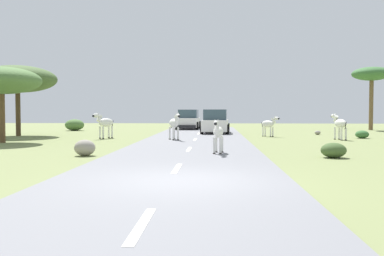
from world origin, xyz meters
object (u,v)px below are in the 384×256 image
rock_4 (318,133)px  zebra_1 (105,123)px  bush_0 (334,150)px  car_1 (215,122)px  bush_3 (362,134)px  tree_0 (1,81)px  car_0 (188,120)px  zebra_0 (218,133)px  zebra_4 (340,124)px  bush_1 (75,125)px  tree_1 (372,75)px  zebra_3 (269,124)px  tree_2 (17,79)px  rock_3 (85,148)px  zebra_2 (174,124)px

rock_4 → zebra_1: bearing=-161.6°
bush_0 → car_1: bearing=105.4°
bush_0 → bush_3: bush_0 is taller
zebra_1 → tree_0: bearing=70.5°
car_0 → zebra_0: bearing=99.1°
zebra_4 → bush_1: size_ratio=1.02×
zebra_1 → tree_1: bearing=-117.0°
tree_0 → zebra_3: bearing=21.4°
tree_2 → zebra_0: bearing=-39.9°
tree_1 → zebra_1: bearing=-149.6°
zebra_3 → bush_3: zebra_3 is taller
car_1 → bush_1: 12.69m
tree_0 → bush_0: bearing=-21.9°
tree_0 → tree_2: size_ratio=0.80×
tree_1 → rock_3: (-18.71, -21.74, -4.50)m
car_1 → bush_0: 15.98m
zebra_3 → zebra_2: bearing=-12.0°
zebra_1 → tree_0: 6.30m
zebra_4 → rock_4: zebra_4 is taller
rock_3 → zebra_2: bearing=71.7°
zebra_4 → rock_3: size_ratio=2.06×
zebra_0 → rock_3: bearing=15.5°
tree_2 → bush_3: 22.67m
zebra_0 → bush_1: zebra_0 is taller
zebra_1 → car_0: bearing=-77.5°
tree_2 → bush_3: (22.35, -1.23, -3.57)m
bush_1 → rock_3: 20.57m
zebra_3 → rock_4: size_ratio=3.25×
zebra_2 → rock_3: zebra_2 is taller
car_0 → bush_3: car_0 is taller
tree_1 → bush_0: (-9.40, -21.91, -4.53)m
zebra_1 → bush_1: zebra_1 is taller
zebra_3 → bush_3: (5.55, -1.36, -0.58)m
car_0 → zebra_2: bearing=92.6°
zebra_2 → car_1: bearing=-131.4°
bush_1 → rock_4: bearing=-14.5°
zebra_1 → bush_1: bearing=-29.3°
zebra_2 → bush_0: 10.60m
zebra_1 → bush_0: 14.88m
zebra_3 → tree_0: tree_0 is taller
rock_4 → tree_0: bearing=-156.1°
tree_1 → rock_4: tree_1 is taller
tree_1 → bush_1: tree_1 is taller
bush_1 → rock_3: (6.93, -19.37, -0.17)m
zebra_2 → tree_0: bearing=-10.9°
zebra_3 → zebra_4: (3.75, -2.76, 0.12)m
rock_4 → zebra_2: bearing=-146.7°
tree_0 → zebra_1: bearing=37.9°
bush_3 → tree_0: bearing=-167.6°
zebra_2 → bush_1: 14.84m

